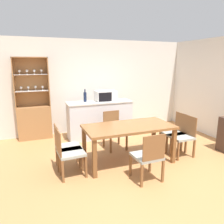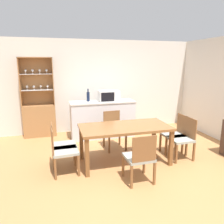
# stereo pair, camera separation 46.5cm
# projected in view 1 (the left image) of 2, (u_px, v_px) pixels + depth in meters

# --- Properties ---
(ground_plane) EXTENTS (18.00, 18.00, 0.00)m
(ground_plane) POSITION_uv_depth(u_px,v_px,m) (143.00, 167.00, 4.14)
(ground_plane) COLOR #B27A47
(wall_back) EXTENTS (6.80, 0.06, 2.55)m
(wall_back) POSITION_uv_depth(u_px,v_px,m) (100.00, 86.00, 6.25)
(wall_back) COLOR silver
(wall_back) RESTS_ON ground_plane
(kitchen_counter) EXTENTS (1.68, 0.55, 0.95)m
(kitchen_counter) POSITION_uv_depth(u_px,v_px,m) (100.00, 119.00, 5.72)
(kitchen_counter) COLOR silver
(kitchen_counter) RESTS_ON ground_plane
(display_cabinet) EXTENTS (0.82, 0.33, 2.07)m
(display_cabinet) POSITION_uv_depth(u_px,v_px,m) (34.00, 116.00, 5.59)
(display_cabinet) COLOR #A37042
(display_cabinet) RESTS_ON ground_plane
(dining_table) EXTENTS (1.72, 0.86, 0.75)m
(dining_table) POSITION_uv_depth(u_px,v_px,m) (129.00, 130.00, 4.23)
(dining_table) COLOR brown
(dining_table) RESTS_ON ground_plane
(dining_chair_head_far) EXTENTS (0.46, 0.46, 0.85)m
(dining_chair_head_far) POSITION_uv_depth(u_px,v_px,m) (114.00, 130.00, 4.98)
(dining_chair_head_far) COLOR #999E93
(dining_chair_head_far) RESTS_ON ground_plane
(dining_chair_side_right_far) EXTENTS (0.45, 0.45, 0.85)m
(dining_chair_side_right_far) POSITION_uv_depth(u_px,v_px,m) (175.00, 132.00, 4.82)
(dining_chair_side_right_far) COLOR #999E93
(dining_chair_side_right_far) RESTS_ON ground_plane
(dining_chair_head_near) EXTENTS (0.44, 0.44, 0.85)m
(dining_chair_head_near) POSITION_uv_depth(u_px,v_px,m) (148.00, 156.00, 3.59)
(dining_chair_head_near) COLOR #999E93
(dining_chair_head_near) RESTS_ON ground_plane
(dining_chair_side_left_far) EXTENTS (0.45, 0.45, 0.85)m
(dining_chair_side_left_far) POSITION_uv_depth(u_px,v_px,m) (66.00, 147.00, 3.98)
(dining_chair_side_left_far) COLOR #999E93
(dining_chair_side_left_far) RESTS_ON ground_plane
(dining_chair_side_left_near) EXTENTS (0.46, 0.46, 0.85)m
(dining_chair_side_left_near) POSITION_uv_depth(u_px,v_px,m) (69.00, 152.00, 3.75)
(dining_chair_side_left_near) COLOR #999E93
(dining_chair_side_left_near) RESTS_ON ground_plane
(dining_chair_side_right_near) EXTENTS (0.44, 0.44, 0.85)m
(dining_chair_side_right_near) POSITION_uv_depth(u_px,v_px,m) (183.00, 136.00, 4.58)
(dining_chair_side_right_near) COLOR #999E93
(dining_chair_side_right_near) RESTS_ON ground_plane
(microwave) EXTENTS (0.53, 0.37, 0.27)m
(microwave) POSITION_uv_depth(u_px,v_px,m) (106.00, 96.00, 5.67)
(microwave) COLOR silver
(microwave) RESTS_ON kitchen_counter
(wine_bottle) EXTENTS (0.08, 0.08, 0.32)m
(wine_bottle) POSITION_uv_depth(u_px,v_px,m) (85.00, 97.00, 5.55)
(wine_bottle) COLOR #141E38
(wine_bottle) RESTS_ON kitchen_counter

